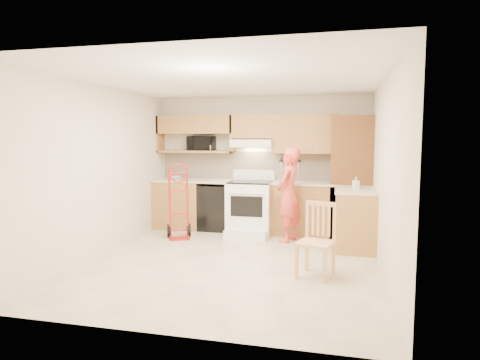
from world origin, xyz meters
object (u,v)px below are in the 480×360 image
(microwave, at_px, (201,143))
(person, at_px, (288,195))
(range, at_px, (250,204))
(hand_truck, at_px, (179,205))
(dining_chair, at_px, (316,240))

(microwave, relative_size, person, 0.32)
(range, height_order, person, person)
(microwave, distance_m, range, 1.56)
(person, xyz_separation_m, hand_truck, (-1.86, -0.21, -0.20))
(microwave, xyz_separation_m, dining_chair, (2.31, -2.46, -1.17))
(person, height_order, dining_chair, person)
(hand_truck, bearing_deg, range, -1.01)
(hand_truck, bearing_deg, microwave, 59.43)
(hand_truck, bearing_deg, person, -18.54)
(microwave, height_order, hand_truck, microwave)
(range, relative_size, hand_truck, 0.97)
(person, bearing_deg, dining_chair, 31.40)
(microwave, relative_size, hand_truck, 0.43)
(range, height_order, hand_truck, hand_truck)
(range, xyz_separation_m, hand_truck, (-1.14, -0.51, 0.01))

